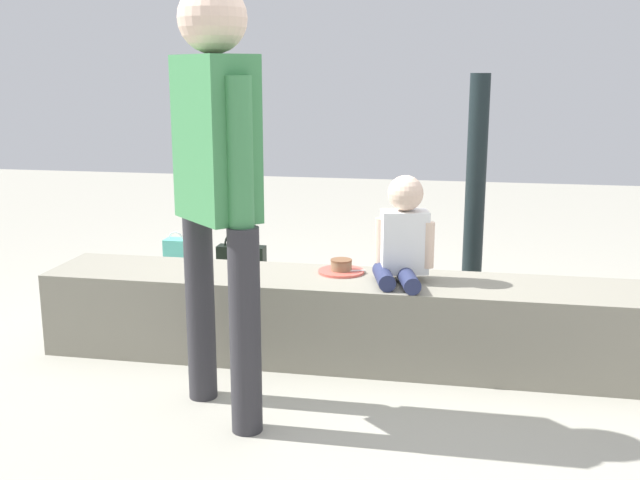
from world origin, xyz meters
The scene contains 10 objects.
ground_plane centered at (0.00, 0.00, 0.00)m, with size 12.00×12.00×0.00m, color #A09D8F.
concrete_ledge centered at (0.00, 0.00, 0.20)m, with size 2.87×0.45×0.40m, color gray.
child_seated centered at (0.25, 0.00, 0.61)m, with size 0.28×0.34×0.48m.
adult_standing centered at (-0.40, -0.66, 0.99)m, with size 0.38×0.38×1.65m.
cake_plate centered at (-0.04, 0.09, 0.42)m, with size 0.22×0.22×0.07m.
gift_bag centered at (-1.25, 1.16, 0.14)m, with size 0.25×0.12×0.32m.
railing_post centered at (0.58, 0.86, 0.52)m, with size 0.36×0.36×1.32m.
water_bottle_near_gift centered at (-0.76, 0.78, 0.09)m, with size 0.07×0.07×0.20m.
party_cup_red centered at (1.18, 0.58, 0.05)m, with size 0.08×0.08×0.11m, color red.
handbag_black_leather centered at (-0.85, 1.14, 0.13)m, with size 0.31×0.10×0.36m.
Camera 1 is at (0.49, -3.31, 1.34)m, focal length 41.97 mm.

